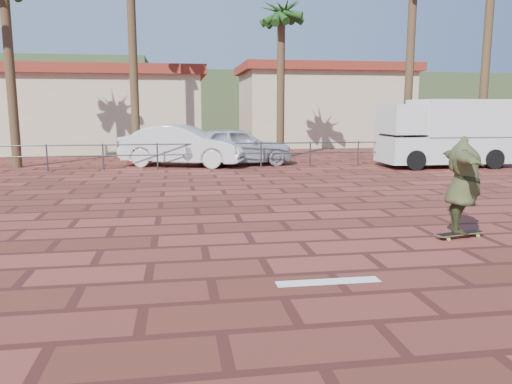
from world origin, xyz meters
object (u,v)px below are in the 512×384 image
longboard (460,234)px  campervan (446,132)px  car_silver (236,146)px  skateboarder (463,185)px  car_white (183,146)px

longboard → campervan: 12.01m
car_silver → campervan: bearing=-108.5°
skateboarder → car_silver: size_ratio=0.46×
car_silver → car_white: bearing=84.2°
longboard → car_silver: size_ratio=0.22×
skateboarder → car_white: 13.22m
skateboarder → campervan: size_ratio=0.41×
skateboarder → car_white: bearing=37.6°
campervan → skateboarder: bearing=-117.7°
longboard → car_silver: bearing=88.9°
longboard → car_silver: 12.63m
skateboarder → car_white: size_ratio=0.42×
longboard → car_white: 13.24m
skateboarder → longboard: bearing=-68.4°
campervan → car_white: 10.50m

